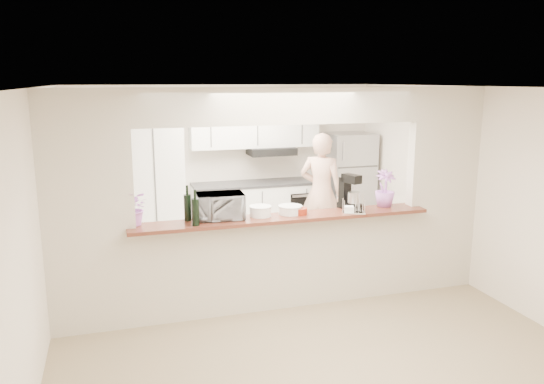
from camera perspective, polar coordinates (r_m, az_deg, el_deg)
name	(u,v)px	position (r m, az deg, el deg)	size (l,w,h in m)	color
floor	(282,306)	(6.30, 1.11, -12.13)	(6.00, 6.00, 0.00)	tan
tile_overlay	(249,262)	(7.68, -2.53, -7.58)	(5.00, 2.90, 0.01)	beige
partition	(283,181)	(5.86, 1.17, 1.23)	(5.00, 0.15, 2.50)	beige
bar_counter	(283,259)	(6.09, 1.14, -7.20)	(3.40, 0.38, 1.09)	beige
kitchen_cabinets	(218,182)	(8.50, -5.80, 1.06)	(3.15, 0.62, 2.25)	silver
refrigerator	(348,183)	(9.14, 8.18, 0.98)	(0.75, 0.70, 1.70)	#9F9FA3
flower_left	(135,208)	(5.67, -14.57, -1.67)	(0.33, 0.29, 0.37)	#CB6BC3
wine_bottle_a	(188,207)	(5.74, -9.08, -1.60)	(0.08, 0.08, 0.39)	black
wine_bottle_b	(195,211)	(5.54, -8.24, -2.09)	(0.08, 0.08, 0.38)	black
toaster_oven	(220,206)	(5.78, -5.61, -1.52)	(0.51, 0.34, 0.28)	#A3A2A7
serving_bowls	(220,209)	(5.79, -5.60, -1.88)	(0.28, 0.28, 0.21)	white
plate_stack_a	(260,211)	(5.88, -1.25, -2.05)	(0.25, 0.25, 0.11)	white
plate_stack_b	(290,210)	(5.99, 1.97, -1.91)	(0.27, 0.27, 0.10)	white
red_bowl	(300,211)	(5.97, 3.07, -2.08)	(0.16, 0.16, 0.07)	maroon
tan_bowl	(297,209)	(6.07, 2.69, -1.87)	(0.14, 0.14, 0.07)	#C9B88E
utensil_caddy	(354,205)	(6.08, 8.79, -1.35)	(0.28, 0.21, 0.23)	silver
stand_mixer	(350,193)	(6.26, 8.35, -0.13)	(0.25, 0.31, 0.41)	black
flower_right	(385,188)	(6.45, 12.05, 0.39)	(0.24, 0.24, 0.44)	#BC65BB
person	(321,193)	(8.03, 5.30, -0.11)	(0.66, 0.43, 1.80)	tan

